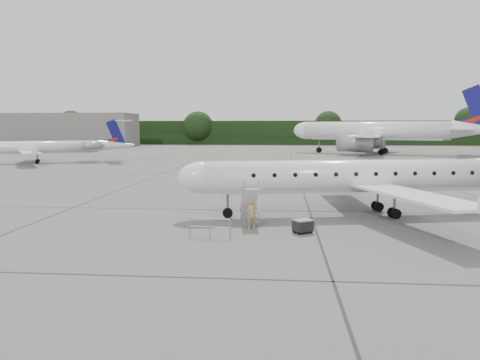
# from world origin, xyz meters

# --- Properties ---
(ground) EXTENTS (320.00, 320.00, 0.00)m
(ground) POSITION_xyz_m (0.00, 0.00, 0.00)
(ground) COLOR #555653
(ground) RESTS_ON ground
(treeline) EXTENTS (260.00, 4.00, 8.00)m
(treeline) POSITION_xyz_m (0.00, 130.00, 4.00)
(treeline) COLOR black
(treeline) RESTS_ON ground
(terminal_building) EXTENTS (40.00, 14.00, 10.00)m
(terminal_building) POSITION_xyz_m (-70.00, 110.00, 5.00)
(terminal_building) COLOR slate
(terminal_building) RESTS_ON ground
(main_regional_jet) EXTENTS (31.77, 25.64, 7.24)m
(main_regional_jet) POSITION_xyz_m (0.59, 2.98, 3.62)
(main_regional_jet) COLOR white
(main_regional_jet) RESTS_ON ground
(airstair) EXTENTS (1.27, 2.27, 2.27)m
(airstair) POSITION_xyz_m (-7.21, -0.82, 1.13)
(airstair) COLOR white
(airstair) RESTS_ON ground
(passenger) EXTENTS (0.70, 0.54, 1.71)m
(passenger) POSITION_xyz_m (-6.96, -2.01, 0.86)
(passenger) COLOR #9A7F54
(passenger) RESTS_ON ground
(safety_railing) EXTENTS (2.19, 0.39, 1.00)m
(safety_railing) POSITION_xyz_m (-9.03, -4.34, 0.50)
(safety_railing) COLOR gray
(safety_railing) RESTS_ON ground
(baggage_cart) EXTENTS (1.20, 1.14, 0.81)m
(baggage_cart) POSITION_xyz_m (-4.14, -2.88, 0.41)
(baggage_cart) COLOR black
(baggage_cart) RESTS_ON ground
(bg_narrowbody) EXTENTS (46.34, 39.89, 14.01)m
(bg_narrowbody) POSITION_xyz_m (14.84, 75.98, 7.00)
(bg_narrowbody) COLOR white
(bg_narrowbody) RESTS_ON ground
(bg_regional_left) EXTENTS (32.86, 29.49, 7.08)m
(bg_regional_left) POSITION_xyz_m (-45.53, 43.82, 3.54)
(bg_regional_left) COLOR white
(bg_regional_left) RESTS_ON ground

